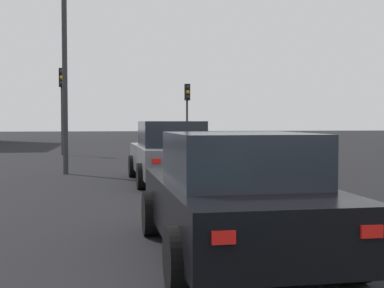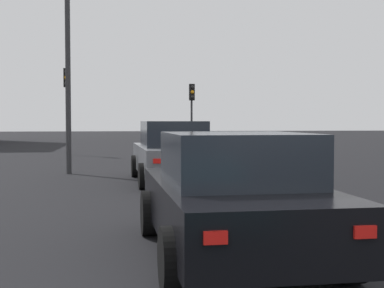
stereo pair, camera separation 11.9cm
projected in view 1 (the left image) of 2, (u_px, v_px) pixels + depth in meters
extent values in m
cube|color=slate|center=(170.00, 159.00, 14.01)|extent=(4.57, 1.93, 0.71)
cube|color=#1E232B|center=(171.00, 134.00, 13.76)|extent=(2.08, 1.63, 0.66)
cylinder|color=black|center=(192.00, 165.00, 15.56)|extent=(0.65, 0.24, 0.64)
cylinder|color=black|center=(133.00, 166.00, 15.23)|extent=(0.65, 0.24, 0.64)
cylinder|color=black|center=(214.00, 175.00, 12.82)|extent=(0.65, 0.24, 0.64)
cylinder|color=black|center=(142.00, 176.00, 12.49)|extent=(0.65, 0.24, 0.64)
cube|color=red|center=(212.00, 160.00, 11.90)|extent=(0.04, 0.20, 0.11)
cube|color=red|center=(156.00, 161.00, 11.66)|extent=(0.04, 0.20, 0.11)
cube|color=black|center=(235.00, 208.00, 6.37)|extent=(4.15, 1.91, 0.64)
cube|color=#1E232B|center=(240.00, 158.00, 6.14)|extent=(1.89, 1.64, 0.60)
cylinder|color=black|center=(271.00, 209.00, 7.79)|extent=(0.65, 0.24, 0.64)
cylinder|color=black|center=(151.00, 213.00, 7.47)|extent=(0.65, 0.24, 0.64)
cylinder|color=black|center=(354.00, 251.00, 5.29)|extent=(0.65, 0.24, 0.64)
cylinder|color=black|center=(178.00, 259.00, 4.97)|extent=(0.65, 0.24, 0.64)
cube|color=red|center=(372.00, 232.00, 4.45)|extent=(0.03, 0.20, 0.11)
cube|color=red|center=(224.00, 238.00, 4.21)|extent=(0.03, 0.20, 0.11)
cylinder|color=#2D2D30|center=(62.00, 121.00, 25.00)|extent=(0.11, 0.11, 3.26)
cube|color=black|center=(62.00, 78.00, 24.85)|extent=(0.23, 0.30, 0.90)
sphere|color=black|center=(62.00, 72.00, 24.73)|extent=(0.20, 0.20, 0.20)
sphere|color=orange|center=(62.00, 77.00, 24.74)|extent=(0.20, 0.20, 0.20)
sphere|color=black|center=(62.00, 83.00, 24.75)|extent=(0.20, 0.20, 0.20)
cylinder|color=#2D2D30|center=(187.00, 126.00, 28.65)|extent=(0.11, 0.11, 2.77)
cube|color=black|center=(187.00, 92.00, 28.51)|extent=(0.23, 0.30, 0.90)
sphere|color=black|center=(188.00, 87.00, 28.39)|extent=(0.20, 0.20, 0.20)
sphere|color=orange|center=(188.00, 92.00, 28.40)|extent=(0.20, 0.20, 0.20)
sphere|color=black|center=(188.00, 97.00, 28.41)|extent=(0.20, 0.20, 0.20)
cylinder|color=#2D2D30|center=(64.00, 32.00, 15.93)|extent=(0.16, 0.16, 8.73)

